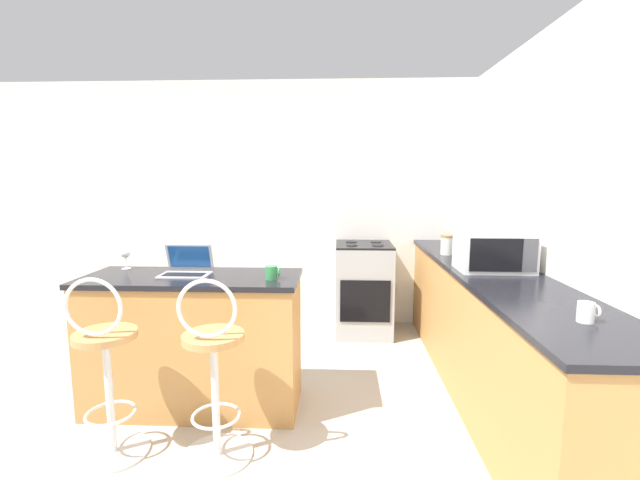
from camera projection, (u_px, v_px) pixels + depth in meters
wall_back at (291, 205)px, 4.63m from camera, size 12.00×0.06×2.60m
breakfast_bar at (194, 341)px, 2.95m from camera, size 1.45×0.58×0.93m
counter_right at (491, 333)px, 3.10m from camera, size 0.62×3.14×0.93m
bar_stool_near at (106, 371)px, 2.39m from camera, size 0.40×0.40×1.07m
bar_stool_far at (214, 374)px, 2.36m from camera, size 0.40×0.40×1.07m
laptop at (187, 267)px, 2.92m from camera, size 0.32×0.24×0.20m
microwave at (494, 251)px, 3.02m from camera, size 0.50×0.34×0.28m
stove_range at (364, 289)px, 4.37m from camera, size 0.56×0.60×0.94m
wine_glass_short at (125, 254)px, 3.09m from camera, size 0.07×0.07×0.15m
storage_jar at (447, 245)px, 3.68m from camera, size 0.10×0.10×0.17m
mug_green at (272, 273)px, 2.78m from camera, size 0.10×0.08×0.09m
mug_white at (587, 312)px, 1.94m from camera, size 0.09×0.07×0.09m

